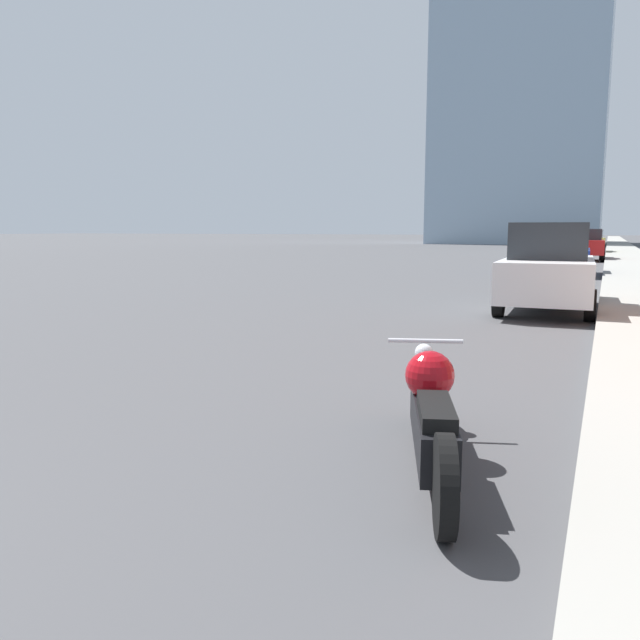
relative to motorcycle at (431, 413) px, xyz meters
The scene contains 6 objects.
sidewalk 35.41m from the motorcycle, 86.46° to the left, with size 2.41×240.00×0.15m.
motorcycle is the anchor object (origin of this frame).
parked_car_white 9.51m from the motorcycle, 90.10° to the left, with size 1.95×4.29×1.83m.
parked_car_blue 20.91m from the motorcycle, 90.96° to the left, with size 1.89×4.15×1.54m.
parked_car_red 32.77m from the motorcycle, 90.00° to the left, with size 1.97×3.97×1.72m.
parked_car_yellow 44.17m from the motorcycle, 90.14° to the left, with size 2.11×4.45×1.66m.
Camera 1 is at (4.84, 0.40, 1.70)m, focal length 35.00 mm.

